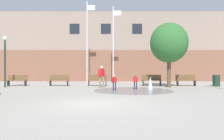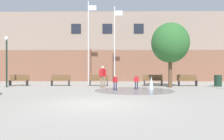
{
  "view_description": "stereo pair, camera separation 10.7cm",
  "coord_description": "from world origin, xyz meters",
  "px_view_note": "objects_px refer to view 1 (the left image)",
  "views": [
    {
      "loc": [
        0.69,
        -8.47,
        1.35
      ],
      "look_at": [
        0.62,
        7.38,
        1.3
      ],
      "focal_mm": 35.0,
      "sensor_mm": 36.0,
      "label": 1
    },
    {
      "loc": [
        0.79,
        -8.47,
        1.35
      ],
      "look_at": [
        0.62,
        7.38,
        1.3
      ],
      "focal_mm": 35.0,
      "sensor_mm": 36.0,
      "label": 2
    }
  ],
  "objects_px": {
    "park_bench_left_of_flagpoles": "(60,80)",
    "park_bench_under_left_flagpole": "(99,80)",
    "park_bench_center": "(153,80)",
    "adult_near_bench": "(103,75)",
    "park_bench_far_left": "(18,80)",
    "child_running": "(115,81)",
    "flagpole_left": "(88,40)",
    "park_bench_near_trashcan": "(187,80)",
    "street_tree_near_building": "(170,43)",
    "flagpole_right": "(115,42)",
    "trash_can": "(218,81)",
    "child_with_pink_shirt": "(136,81)",
    "lamp_post_left_lane": "(6,54)"
  },
  "relations": [
    {
      "from": "park_bench_far_left",
      "to": "flagpole_right",
      "type": "distance_m",
      "value": 9.04
    },
    {
      "from": "park_bench_under_left_flagpole",
      "to": "park_bench_near_trashcan",
      "type": "relative_size",
      "value": 1.0
    },
    {
      "from": "park_bench_near_trashcan",
      "to": "lamp_post_left_lane",
      "type": "distance_m",
      "value": 14.23
    },
    {
      "from": "park_bench_far_left",
      "to": "child_with_pink_shirt",
      "type": "xyz_separation_m",
      "value": [
        9.32,
        -3.22,
        0.1
      ]
    },
    {
      "from": "park_bench_center",
      "to": "adult_near_bench",
      "type": "bearing_deg",
      "value": -153.23
    },
    {
      "from": "flagpole_left",
      "to": "lamp_post_left_lane",
      "type": "relative_size",
      "value": 2.04
    },
    {
      "from": "park_bench_center",
      "to": "street_tree_near_building",
      "type": "xyz_separation_m",
      "value": [
        1.04,
        -1.41,
        2.84
      ]
    },
    {
      "from": "park_bench_far_left",
      "to": "park_bench_left_of_flagpoles",
      "type": "relative_size",
      "value": 1.0
    },
    {
      "from": "park_bench_left_of_flagpoles",
      "to": "park_bench_under_left_flagpole",
      "type": "height_order",
      "value": "same"
    },
    {
      "from": "adult_near_bench",
      "to": "flagpole_left",
      "type": "relative_size",
      "value": 0.2
    },
    {
      "from": "park_bench_center",
      "to": "park_bench_near_trashcan",
      "type": "distance_m",
      "value": 2.77
    },
    {
      "from": "child_running",
      "to": "street_tree_near_building",
      "type": "relative_size",
      "value": 0.2
    },
    {
      "from": "lamp_post_left_lane",
      "to": "park_bench_left_of_flagpoles",
      "type": "bearing_deg",
      "value": 22.12
    },
    {
      "from": "park_bench_center",
      "to": "flagpole_left",
      "type": "relative_size",
      "value": 0.21
    },
    {
      "from": "park_bench_under_left_flagpole",
      "to": "park_bench_center",
      "type": "bearing_deg",
      "value": -0.47
    },
    {
      "from": "park_bench_far_left",
      "to": "street_tree_near_building",
      "type": "height_order",
      "value": "street_tree_near_building"
    },
    {
      "from": "park_bench_under_left_flagpole",
      "to": "adult_near_bench",
      "type": "relative_size",
      "value": 1.01
    },
    {
      "from": "trash_can",
      "to": "child_with_pink_shirt",
      "type": "bearing_deg",
      "value": -158.14
    },
    {
      "from": "flagpole_left",
      "to": "child_running",
      "type": "bearing_deg",
      "value": -69.5
    },
    {
      "from": "park_bench_left_of_flagpoles",
      "to": "adult_near_bench",
      "type": "bearing_deg",
      "value": -30.17
    },
    {
      "from": "lamp_post_left_lane",
      "to": "trash_can",
      "type": "xyz_separation_m",
      "value": [
        16.29,
        0.99,
        -2.06
      ]
    },
    {
      "from": "park_bench_near_trashcan",
      "to": "park_bench_left_of_flagpoles",
      "type": "bearing_deg",
      "value": 179.44
    },
    {
      "from": "trash_can",
      "to": "street_tree_near_building",
      "type": "distance_m",
      "value": 5.03
    },
    {
      "from": "park_bench_under_left_flagpole",
      "to": "adult_near_bench",
      "type": "xyz_separation_m",
      "value": [
        0.43,
        -2.04,
        0.45
      ]
    },
    {
      "from": "park_bench_left_of_flagpoles",
      "to": "park_bench_near_trashcan",
      "type": "bearing_deg",
      "value": -0.56
    },
    {
      "from": "park_bench_left_of_flagpoles",
      "to": "lamp_post_left_lane",
      "type": "height_order",
      "value": "lamp_post_left_lane"
    },
    {
      "from": "park_bench_left_of_flagpoles",
      "to": "street_tree_near_building",
      "type": "relative_size",
      "value": 0.33
    },
    {
      "from": "park_bench_far_left",
      "to": "adult_near_bench",
      "type": "distance_m",
      "value": 7.32
    },
    {
      "from": "park_bench_near_trashcan",
      "to": "child_with_pink_shirt",
      "type": "distance_m",
      "value": 5.41
    },
    {
      "from": "adult_near_bench",
      "to": "park_bench_near_trashcan",
      "type": "bearing_deg",
      "value": 138.48
    },
    {
      "from": "park_bench_far_left",
      "to": "adult_near_bench",
      "type": "bearing_deg",
      "value": -16.59
    },
    {
      "from": "flagpole_right",
      "to": "park_bench_far_left",
      "type": "bearing_deg",
      "value": -160.65
    },
    {
      "from": "flagpole_right",
      "to": "street_tree_near_building",
      "type": "xyz_separation_m",
      "value": [
        4.12,
        -4.26,
        -0.56
      ]
    },
    {
      "from": "street_tree_near_building",
      "to": "child_running",
      "type": "bearing_deg",
      "value": -150.03
    },
    {
      "from": "park_bench_under_left_flagpole",
      "to": "child_running",
      "type": "relative_size",
      "value": 1.62
    },
    {
      "from": "park_bench_near_trashcan",
      "to": "trash_can",
      "type": "bearing_deg",
      "value": -10.3
    },
    {
      "from": "park_bench_center",
      "to": "trash_can",
      "type": "bearing_deg",
      "value": -5.08
    },
    {
      "from": "child_with_pink_shirt",
      "to": "flagpole_left",
      "type": "bearing_deg",
      "value": -58.6
    },
    {
      "from": "park_bench_far_left",
      "to": "child_running",
      "type": "distance_m",
      "value": 8.8
    },
    {
      "from": "park_bench_center",
      "to": "adult_near_bench",
      "type": "height_order",
      "value": "adult_near_bench"
    },
    {
      "from": "flagpole_left",
      "to": "trash_can",
      "type": "distance_m",
      "value": 11.71
    },
    {
      "from": "park_bench_left_of_flagpoles",
      "to": "flagpole_right",
      "type": "height_order",
      "value": "flagpole_right"
    },
    {
      "from": "park_bench_far_left",
      "to": "child_running",
      "type": "xyz_separation_m",
      "value": [
        7.9,
        -3.86,
        0.1
      ]
    },
    {
      "from": "park_bench_left_of_flagpoles",
      "to": "child_with_pink_shirt",
      "type": "bearing_deg",
      "value": -28.57
    },
    {
      "from": "park_bench_near_trashcan",
      "to": "lamp_post_left_lane",
      "type": "xyz_separation_m",
      "value": [
        -14.01,
        -1.4,
        2.03
      ]
    },
    {
      "from": "park_bench_under_left_flagpole",
      "to": "lamp_post_left_lane",
      "type": "xyz_separation_m",
      "value": [
        -6.83,
        -1.47,
        2.03
      ]
    },
    {
      "from": "flagpole_left",
      "to": "flagpole_right",
      "type": "relative_size",
      "value": 1.07
    },
    {
      "from": "park_bench_near_trashcan",
      "to": "trash_can",
      "type": "xyz_separation_m",
      "value": [
        2.28,
        -0.41,
        -0.03
      ]
    },
    {
      "from": "lamp_post_left_lane",
      "to": "trash_can",
      "type": "relative_size",
      "value": 4.25
    },
    {
      "from": "park_bench_near_trashcan",
      "to": "child_with_pink_shirt",
      "type": "bearing_deg",
      "value": -144.97
    }
  ]
}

